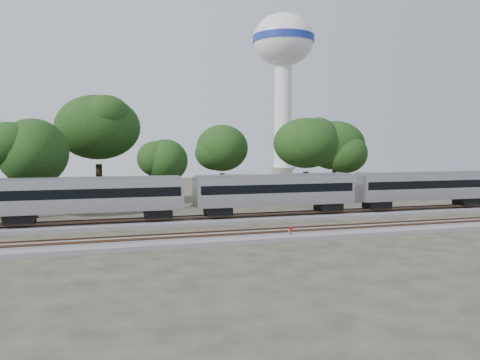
{
  "coord_description": "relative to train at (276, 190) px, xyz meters",
  "views": [
    {
      "loc": [
        -9.66,
        -43.0,
        8.07
      ],
      "look_at": [
        4.59,
        5.0,
        4.57
      ],
      "focal_mm": 35.0,
      "sensor_mm": 36.0,
      "label": 1
    }
  ],
  "objects": [
    {
      "name": "tree_2",
      "position": [
        -26.25,
        8.8,
        4.15
      ],
      "size": [
        7.63,
        7.63,
        10.76
      ],
      "color": "black",
      "rests_on": "ground"
    },
    {
      "name": "ground",
      "position": [
        -9.17,
        -6.0,
        -3.34
      ],
      "size": [
        160.0,
        160.0,
        0.0
      ],
      "primitive_type": "plane",
      "color": "#383328",
      "rests_on": "ground"
    },
    {
      "name": "switch_stand_red",
      "position": [
        -3.05,
        -11.49,
        -2.63
      ],
      "size": [
        0.35,
        0.07,
        1.11
      ],
      "rotation": [
        0.0,
        0.0,
        -0.07
      ],
      "color": "#512D19",
      "rests_on": "ground"
    },
    {
      "name": "tree_3",
      "position": [
        -19.17,
        17.31,
        7.43
      ],
      "size": [
        10.95,
        10.95,
        15.44
      ],
      "color": "black",
      "rests_on": "ground"
    },
    {
      "name": "tree_4",
      "position": [
        -10.84,
        11.94,
        2.96
      ],
      "size": [
        6.43,
        6.43,
        9.06
      ],
      "color": "black",
      "rests_on": "ground"
    },
    {
      "name": "tree_6",
      "position": [
        8.63,
        11.01,
        5.31
      ],
      "size": [
        8.8,
        8.8,
        12.41
      ],
      "color": "black",
      "rests_on": "ground"
    },
    {
      "name": "switch_stand_white",
      "position": [
        -3.06,
        -11.32,
        -2.78
      ],
      "size": [
        0.28,
        0.1,
        0.88
      ],
      "rotation": [
        0.0,
        0.0,
        0.26
      ],
      "color": "#512D19",
      "rests_on": "ground"
    },
    {
      "name": "tree_5",
      "position": [
        -1.97,
        16.93,
        4.61
      ],
      "size": [
        8.1,
        8.1,
        11.42
      ],
      "color": "black",
      "rests_on": "ground"
    },
    {
      "name": "switch_lever",
      "position": [
        -4.21,
        -11.45,
        -3.19
      ],
      "size": [
        0.51,
        0.32,
        0.3
      ],
      "primitive_type": "cube",
      "rotation": [
        0.0,
        0.0,
        -0.04
      ],
      "color": "#512D19",
      "rests_on": "ground"
    },
    {
      "name": "track_near",
      "position": [
        -9.17,
        -10.0,
        -3.13
      ],
      "size": [
        160.0,
        5.0,
        0.73
      ],
      "color": "slate",
      "rests_on": "ground"
    },
    {
      "name": "tree_7",
      "position": [
        18.72,
        21.63,
        5.04
      ],
      "size": [
        8.53,
        8.53,
        12.03
      ],
      "color": "black",
      "rests_on": "ground"
    },
    {
      "name": "water_tower",
      "position": [
        19.45,
        46.97,
        24.01
      ],
      "size": [
        13.34,
        13.34,
        36.92
      ],
      "color": "silver",
      "rests_on": "ground"
    },
    {
      "name": "track_far",
      "position": [
        -9.17,
        -0.0,
        -3.13
      ],
      "size": [
        160.0,
        5.0,
        0.73
      ],
      "color": "slate",
      "rests_on": "ground"
    },
    {
      "name": "train",
      "position": [
        0.0,
        0.0,
        0.0
      ],
      "size": [
        95.05,
        3.28,
        4.84
      ],
      "color": "#A9ACB0",
      "rests_on": "ground"
    }
  ]
}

